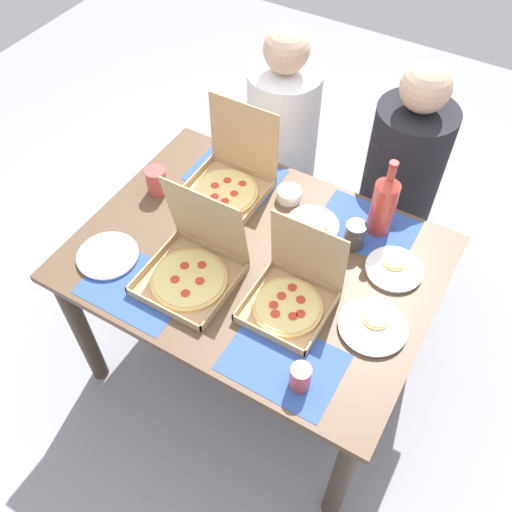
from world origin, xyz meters
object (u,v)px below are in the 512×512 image
cup_clear_right (300,377)px  cup_dark (355,235)px  plate_near_left (394,269)px  pizza_box_corner_left (193,266)px  pizza_box_center (229,180)px  condiment_bowl (289,194)px  plate_middle (313,225)px  diner_left_seat (281,159)px  plate_near_right (373,326)px  soda_bottle (384,203)px  plate_far_left (108,256)px  pizza_box_corner_right (292,295)px  cup_spare (157,181)px  diner_right_seat (395,200)px

cup_clear_right → cup_dark: 0.59m
plate_near_left → pizza_box_corner_left: bearing=-148.0°
pizza_box_center → condiment_bowl: pizza_box_center is taller
plate_middle → diner_left_seat: size_ratio=0.17×
pizza_box_center → condiment_bowl: 0.24m
plate_near_right → diner_left_seat: (-0.76, 0.80, -0.23)m
cup_clear_right → pizza_box_corner_left: bearing=160.3°
plate_near_right → soda_bottle: 0.45m
cup_dark → diner_left_seat: size_ratio=0.09×
pizza_box_center → plate_near_right: 0.80m
cup_dark → condiment_bowl: 0.33m
plate_far_left → diner_left_seat: diner_left_seat is taller
condiment_bowl → diner_left_seat: (-0.25, 0.42, -0.24)m
cup_dark → pizza_box_corner_right: bearing=-102.4°
plate_middle → soda_bottle: (0.21, 0.12, 0.12)m
pizza_box_corner_left → plate_near_left: (0.59, 0.37, -0.04)m
pizza_box_corner_left → plate_near_left: pizza_box_corner_left is taller
cup_dark → cup_spare: (-0.78, -0.13, 0.00)m
plate_far_left → cup_clear_right: cup_clear_right is taller
plate_near_left → soda_bottle: size_ratio=0.62×
plate_middle → cup_spare: cup_spare is taller
pizza_box_center → plate_middle: 0.38m
plate_near_right → diner_right_seat: 0.85m
cup_dark → diner_right_seat: (0.01, 0.51, -0.26)m
pizza_box_center → plate_near_right: (0.74, -0.31, -0.04)m
pizza_box_center → plate_near_right: pizza_box_center is taller
cup_spare → condiment_bowl: cup_spare is taller
plate_near_left → cup_clear_right: cup_clear_right is taller
plate_near_right → cup_spare: 0.99m
plate_middle → diner_right_seat: (0.17, 0.51, -0.22)m
plate_middle → plate_near_left: bearing=-6.9°
diner_right_seat → soda_bottle: bearing=-84.2°
pizza_box_corner_right → cup_spare: (-0.70, 0.21, 0.01)m
pizza_box_center → condiment_bowl: size_ratio=3.54×
pizza_box_center → plate_near_left: bearing=-4.4°
pizza_box_corner_right → cup_clear_right: (0.16, -0.25, -0.00)m
plate_middle → plate_far_left: plate_middle is taller
pizza_box_corner_left → condiment_bowl: (0.11, 0.50, -0.03)m
plate_far_left → cup_spare: size_ratio=2.02×
plate_far_left → condiment_bowl: condiment_bowl is taller
plate_far_left → pizza_box_corner_right: bearing=13.2°
plate_near_left → plate_far_left: plate_near_left is taller
plate_near_left → cup_spare: 0.96m
plate_middle → condiment_bowl: (-0.15, 0.09, 0.01)m
plate_far_left → cup_clear_right: bearing=-6.6°
plate_middle → cup_clear_right: cup_clear_right is taller
plate_far_left → diner_left_seat: 1.04m
pizza_box_corner_right → cup_dark: size_ratio=2.83×
plate_near_left → diner_left_seat: diner_left_seat is taller
soda_bottle → diner_left_seat: diner_left_seat is taller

